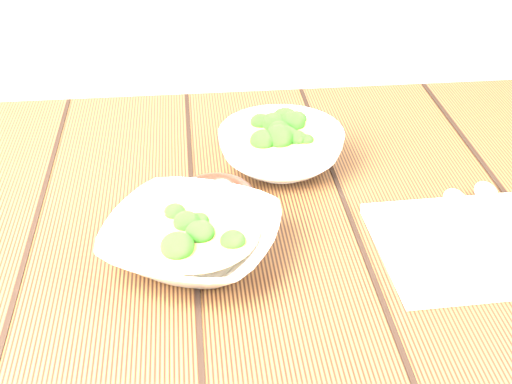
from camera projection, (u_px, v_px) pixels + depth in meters
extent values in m
cube|color=#3B2411|center=(210.00, 238.00, 0.91)|extent=(1.20, 0.80, 0.04)
cube|color=#3B2411|center=(474.00, 273.00, 1.44)|extent=(0.07, 0.07, 0.71)
imported|color=white|center=(192.00, 240.00, 0.83)|extent=(0.26, 0.26, 0.05)
cylinder|color=olive|center=(192.00, 230.00, 0.82)|extent=(0.16, 0.16, 0.00)
ellipsoid|color=#207219|center=(208.00, 222.00, 0.83)|extent=(0.03, 0.03, 0.02)
ellipsoid|color=#207219|center=(191.00, 210.00, 0.85)|extent=(0.03, 0.03, 0.02)
ellipsoid|color=#207219|center=(154.00, 221.00, 0.83)|extent=(0.03, 0.03, 0.02)
ellipsoid|color=#207219|center=(179.00, 237.00, 0.80)|extent=(0.03, 0.03, 0.02)
ellipsoid|color=#207219|center=(211.00, 240.00, 0.80)|extent=(0.03, 0.03, 0.02)
imported|color=white|center=(281.00, 149.00, 1.01)|extent=(0.23, 0.23, 0.06)
cylinder|color=olive|center=(281.00, 138.00, 1.00)|extent=(0.14, 0.14, 0.00)
ellipsoid|color=#207219|center=(293.00, 132.00, 1.00)|extent=(0.03, 0.03, 0.02)
ellipsoid|color=#207219|center=(290.00, 126.00, 1.02)|extent=(0.03, 0.03, 0.02)
ellipsoid|color=#207219|center=(274.00, 122.00, 1.03)|extent=(0.03, 0.03, 0.02)
ellipsoid|color=#207219|center=(269.00, 130.00, 1.01)|extent=(0.03, 0.03, 0.02)
ellipsoid|color=#207219|center=(258.00, 135.00, 0.99)|extent=(0.03, 0.03, 0.02)
ellipsoid|color=#207219|center=(258.00, 145.00, 0.97)|extent=(0.03, 0.03, 0.02)
ellipsoid|color=#207219|center=(280.00, 143.00, 0.98)|extent=(0.03, 0.03, 0.02)
ellipsoid|color=#207219|center=(297.00, 145.00, 0.97)|extent=(0.03, 0.03, 0.02)
ellipsoid|color=#207219|center=(315.00, 139.00, 0.98)|extent=(0.03, 0.03, 0.02)
torus|color=black|center=(215.00, 199.00, 0.92)|extent=(0.14, 0.14, 0.03)
cube|color=beige|center=(476.00, 245.00, 0.85)|extent=(0.24, 0.20, 0.01)
cylinder|color=#ACA798|center=(467.00, 241.00, 0.84)|extent=(0.04, 0.15, 0.01)
ellipsoid|color=#ACA798|center=(456.00, 200.00, 0.92)|extent=(0.04, 0.06, 0.01)
cylinder|color=#ACA798|center=(495.00, 232.00, 0.86)|extent=(0.05, 0.15, 0.01)
ellipsoid|color=#ACA798|center=(486.00, 192.00, 0.93)|extent=(0.04, 0.06, 0.01)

